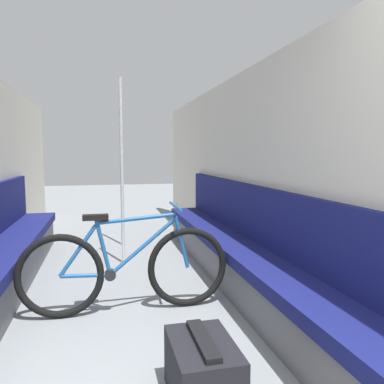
{
  "coord_description": "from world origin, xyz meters",
  "views": [
    {
      "loc": [
        -0.17,
        -0.71,
        1.31
      ],
      "look_at": [
        0.74,
        3.1,
        0.9
      ],
      "focal_mm": 35.0,
      "sensor_mm": 36.0,
      "label": 1
    }
  ],
  "objects_px": {
    "grab_pole_far": "(121,171)",
    "bicycle": "(126,269)",
    "luggage_bag": "(203,372)",
    "grab_pole_near": "(122,175)",
    "bench_seat_row_right": "(239,254)"
  },
  "relations": [
    {
      "from": "grab_pole_near",
      "to": "luggage_bag",
      "type": "bearing_deg",
      "value": -84.28
    },
    {
      "from": "bicycle",
      "to": "bench_seat_row_right",
      "type": "bearing_deg",
      "value": 31.51
    },
    {
      "from": "bicycle",
      "to": "luggage_bag",
      "type": "xyz_separation_m",
      "value": [
        0.32,
        -1.24,
        -0.19
      ]
    },
    {
      "from": "bicycle",
      "to": "grab_pole_far",
      "type": "height_order",
      "value": "grab_pole_far"
    },
    {
      "from": "bench_seat_row_right",
      "to": "luggage_bag",
      "type": "height_order",
      "value": "bench_seat_row_right"
    },
    {
      "from": "grab_pole_near",
      "to": "grab_pole_far",
      "type": "bearing_deg",
      "value": 87.6
    },
    {
      "from": "bench_seat_row_right",
      "to": "grab_pole_far",
      "type": "bearing_deg",
      "value": 118.3
    },
    {
      "from": "bicycle",
      "to": "luggage_bag",
      "type": "distance_m",
      "value": 1.29
    },
    {
      "from": "bicycle",
      "to": "grab_pole_far",
      "type": "relative_size",
      "value": 0.79
    },
    {
      "from": "bench_seat_row_right",
      "to": "bicycle",
      "type": "distance_m",
      "value": 1.19
    },
    {
      "from": "bicycle",
      "to": "grab_pole_near",
      "type": "relative_size",
      "value": 0.79
    },
    {
      "from": "bench_seat_row_right",
      "to": "bicycle",
      "type": "relative_size",
      "value": 2.67
    },
    {
      "from": "grab_pole_far",
      "to": "bicycle",
      "type": "bearing_deg",
      "value": -92.26
    },
    {
      "from": "grab_pole_near",
      "to": "luggage_bag",
      "type": "relative_size",
      "value": 4.36
    },
    {
      "from": "bench_seat_row_right",
      "to": "luggage_bag",
      "type": "distance_m",
      "value": 1.82
    }
  ]
}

